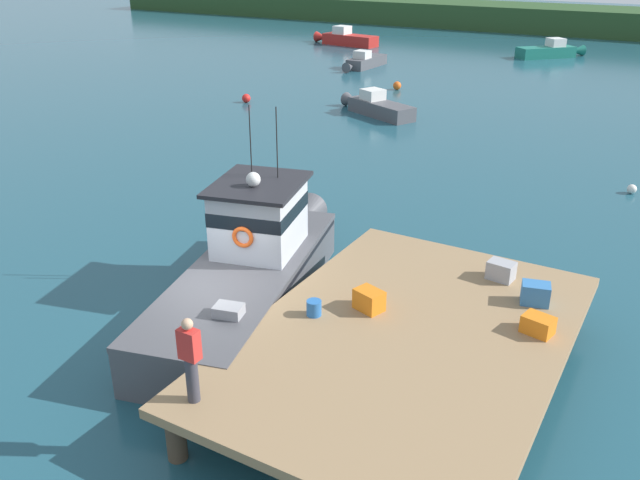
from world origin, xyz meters
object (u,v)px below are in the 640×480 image
crate_single_far (535,294)px  deckhand_by_the_boat (190,358)px  main_fishing_boat (252,265)px  crate_stack_near_edge (369,300)px  crate_stack_mid_dock (501,271)px  mooring_buoy_outer (246,98)px  mooring_buoy_channel_marker (397,86)px  moored_boat_far_right (377,106)px  moored_boat_near_channel (550,51)px  moored_boat_outer_mooring (346,39)px  bait_bucket (314,308)px  mooring_buoy_spare_mooring (632,189)px  crate_single_by_cleat (538,325)px  mooring_buoy_inshore (230,193)px  moored_boat_mid_harbor (364,62)px

crate_single_far → deckhand_by_the_boat: bearing=-123.8°
main_fishing_boat → crate_stack_near_edge: bearing=-12.3°
crate_stack_mid_dock → mooring_buoy_outer: bearing=139.4°
mooring_buoy_channel_marker → moored_boat_far_right: bearing=-75.4°
main_fishing_boat → moored_boat_near_channel: bearing=93.0°
crate_stack_near_edge → mooring_buoy_channel_marker: 29.28m
crate_single_far → mooring_buoy_outer: bearing=139.5°
deckhand_by_the_boat → moored_boat_outer_mooring: deckhand_by_the_boat is taller
bait_bucket → mooring_buoy_channel_marker: bearing=110.5°
mooring_buoy_spare_mooring → crate_single_by_cleat: bearing=-91.5°
crate_stack_near_edge → mooring_buoy_spare_mooring: (3.73, 14.24, -1.26)m
crate_single_far → moored_boat_near_channel: size_ratio=0.12×
mooring_buoy_spare_mooring → mooring_buoy_outer: size_ratio=0.70×
main_fishing_boat → mooring_buoy_inshore: size_ratio=26.50×
moored_boat_outer_mooring → mooring_buoy_channel_marker: bearing=-52.7°
main_fishing_boat → moored_boat_outer_mooring: bearing=115.0°
bait_bucket → deckhand_by_the_boat: (-0.34, -3.52, 0.69)m
crate_stack_near_edge → bait_bucket: crate_stack_near_edge is taller
crate_single_by_cleat → moored_boat_far_right: (-12.97, 19.66, -0.94)m
crate_stack_mid_dock → bait_bucket: (-2.96, -3.62, -0.05)m
crate_single_by_cleat → moored_boat_far_right: crate_single_by_cleat is taller
mooring_buoy_spare_mooring → mooring_buoy_inshore: size_ratio=0.92×
moored_boat_near_channel → crate_single_far: bearing=-78.1°
deckhand_by_the_boat → mooring_buoy_inshore: 13.29m
main_fishing_boat → moored_boat_near_channel: 43.71m
moored_boat_far_right → mooring_buoy_outer: bearing=-171.9°
deckhand_by_the_boat → moored_boat_near_channel: bearing=95.5°
main_fishing_boat → bait_bucket: 3.20m
moored_boat_outer_mooring → mooring_buoy_inshore: moored_boat_outer_mooring is taller
crate_single_by_cleat → deckhand_by_the_boat: size_ratio=0.37×
bait_bucket → mooring_buoy_outer: 26.04m
moored_boat_far_right → moored_boat_near_channel: size_ratio=1.01×
crate_stack_mid_dock → bait_bucket: crate_stack_mid_dock is taller
moored_boat_far_right → mooring_buoy_channel_marker: size_ratio=9.92×
crate_single_by_cleat → mooring_buoy_spare_mooring: (0.36, 13.38, -1.22)m
mooring_buoy_spare_mooring → crate_stack_mid_dock: bearing=-98.4°
bait_bucket → mooring_buoy_outer: bait_bucket is taller
main_fishing_boat → bait_bucket: size_ratio=29.25×
moored_boat_outer_mooring → crate_single_far: bearing=-57.1°
crate_stack_near_edge → moored_boat_outer_mooring: bearing=118.5°
deckhand_by_the_boat → main_fishing_boat: bearing=115.2°
crate_single_far → moored_boat_outer_mooring: 48.16m
crate_single_far → moored_boat_outer_mooring: bearing=122.9°
crate_stack_mid_dock → mooring_buoy_channel_marker: bearing=118.9°
bait_bucket → moored_boat_near_channel: bait_bucket is taller
crate_stack_near_edge → mooring_buoy_inshore: 10.95m
moored_boat_mid_harbor → mooring_buoy_spare_mooring: bearing=-42.8°
crate_single_far → moored_boat_far_right: crate_single_far is taller
crate_stack_near_edge → mooring_buoy_spare_mooring: 14.77m
bait_bucket → moored_boat_near_channel: 45.53m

